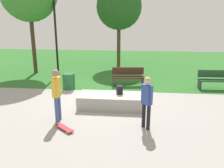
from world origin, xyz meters
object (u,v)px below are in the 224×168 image
at_px(backpack_on_ledge, 120,90).
at_px(park_bench_by_oak, 215,79).
at_px(concrete_ledge, 111,101).
at_px(skater_watching, 147,99).
at_px(skater_performing_trick, 57,91).
at_px(skateboard_by_ledge, 64,128).
at_px(trash_bin, 69,81).
at_px(park_bench_center_lawn, 128,76).
at_px(tree_slender_maple, 119,7).
at_px(lamp_post, 55,25).

relative_size(backpack_on_ledge, park_bench_by_oak, 0.20).
height_order(concrete_ledge, skater_watching, skater_watching).
bearing_deg(skater_performing_trick, skater_watching, -5.09).
height_order(skateboard_by_ledge, trash_bin, trash_bin).
xyz_separation_m(park_bench_center_lawn, tree_slender_maple, (-0.83, 4.66, 3.44)).
xyz_separation_m(skater_performing_trick, skater_watching, (2.95, -0.26, -0.07)).
bearing_deg(skater_performing_trick, tree_slender_maple, 81.40).
relative_size(concrete_ledge, backpack_on_ledge, 7.87).
xyz_separation_m(skater_watching, skateboard_by_ledge, (-2.57, -0.38, -0.93)).
xyz_separation_m(skateboard_by_ledge, lamp_post, (-2.42, 6.94, 2.81)).
relative_size(concrete_ledge, trash_bin, 3.29).
xyz_separation_m(park_bench_center_lawn, park_bench_by_oak, (4.20, -0.17, 0.00)).
bearing_deg(park_bench_center_lawn, trash_bin, -163.22).
distance_m(skateboard_by_ledge, park_bench_center_lawn, 5.41).
xyz_separation_m(concrete_ledge, park_bench_by_oak, (4.75, 2.82, 0.23)).
xyz_separation_m(skater_performing_trick, lamp_post, (-2.04, 6.30, 1.81)).
relative_size(park_bench_by_oak, lamp_post, 0.34).
distance_m(concrete_ledge, park_bench_by_oak, 5.53).
bearing_deg(skater_watching, skater_performing_trick, 174.91).
bearing_deg(concrete_ledge, lamp_post, 127.24).
height_order(skateboard_by_ledge, tree_slender_maple, tree_slender_maple).
height_order(park_bench_center_lawn, trash_bin, park_bench_center_lawn).
xyz_separation_m(concrete_ledge, backpack_on_ledge, (0.32, 0.16, 0.41)).
bearing_deg(park_bench_by_oak, tree_slender_maple, 136.14).
height_order(park_bench_by_oak, trash_bin, park_bench_by_oak).
distance_m(skateboard_by_ledge, trash_bin, 4.36).
distance_m(skateboard_by_ledge, lamp_post, 7.87).
distance_m(concrete_ledge, lamp_post, 6.64).
bearing_deg(skateboard_by_ledge, lamp_post, 109.25).
xyz_separation_m(skater_performing_trick, skateboard_by_ledge, (0.39, -0.64, -1.00)).
xyz_separation_m(park_bench_by_oak, lamp_post, (-8.44, 2.04, 2.39)).
bearing_deg(tree_slender_maple, skater_watching, -80.43).
height_order(concrete_ledge, skateboard_by_ledge, concrete_ledge).
bearing_deg(backpack_on_ledge, tree_slender_maple, 167.43).
bearing_deg(trash_bin, skateboard_by_ledge, -76.55).
bearing_deg(lamp_post, trash_bin, -62.51).
height_order(skater_performing_trick, skater_watching, skater_performing_trick).
xyz_separation_m(skateboard_by_ledge, park_bench_center_lawn, (1.82, 5.08, 0.42)).
bearing_deg(trash_bin, lamp_post, 117.49).
relative_size(park_bench_center_lawn, tree_slender_maple, 0.30).
relative_size(backpack_on_ledge, skater_performing_trick, 0.18).
xyz_separation_m(backpack_on_ledge, park_bench_by_oak, (4.43, 2.66, -0.18)).
bearing_deg(tree_slender_maple, park_bench_by_oak, -43.86).
height_order(skater_performing_trick, tree_slender_maple, tree_slender_maple).
xyz_separation_m(tree_slender_maple, trash_bin, (-2.00, -5.51, -3.54)).
height_order(park_bench_center_lawn, park_bench_by_oak, same).
height_order(tree_slender_maple, lamp_post, tree_slender_maple).
relative_size(concrete_ledge, park_bench_by_oak, 1.56).
bearing_deg(tree_slender_maple, trash_bin, -109.95).
height_order(backpack_on_ledge, lamp_post, lamp_post).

